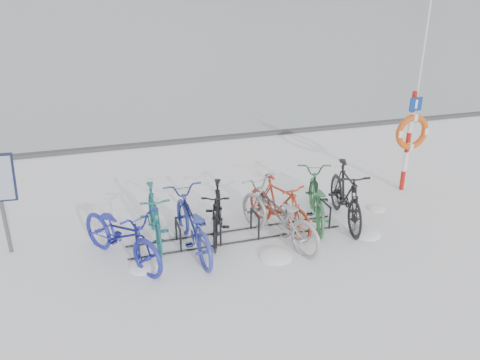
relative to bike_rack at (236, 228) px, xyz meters
The scene contains 14 objects.
ground 0.18m from the bike_rack, ahead, with size 900.00×900.00×0.00m, color white.
ice_sheet 155.00m from the bike_rack, 90.00° to the left, with size 400.00×298.00×0.02m, color #A6B1BB.
quay_edge 5.90m from the bike_rack, 90.00° to the left, with size 400.00×0.25×0.10m, color #3F3F42.
bike_rack is the anchor object (origin of this frame).
lifebuoy_station 4.53m from the bike_rack, 12.16° to the left, with size 0.79×0.23×4.11m.
bike_0 2.10m from the bike_rack, behind, with size 0.72×2.07×1.09m, color #20269F.
bike_1 1.52m from the bike_rack, 167.73° to the left, with size 0.50×1.78×1.07m, color #1B6767.
bike_2 0.94m from the bike_rack, 168.73° to the right, with size 0.71×2.04×1.07m, color #2F3B9D.
bike_3 0.50m from the bike_rack, 148.77° to the left, with size 0.49×1.72×1.03m, color black.
bike_4 0.84m from the bike_rack, 25.46° to the right, with size 0.74×2.11×1.11m, color #979A9F.
bike_5 0.94m from the bike_rack, ahead, with size 0.50×1.76×1.06m, color #A7331B.
bike_6 1.75m from the bike_rack, ahead, with size 0.68×1.95×1.02m, color #2D673D.
bike_7 2.26m from the bike_rack, ahead, with size 0.57×2.01×1.21m, color black.
snow_drifts 0.61m from the bike_rack, 35.31° to the right, with size 5.34×1.91×0.21m.
Camera 1 is at (-2.22, -7.29, 4.30)m, focal length 35.00 mm.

